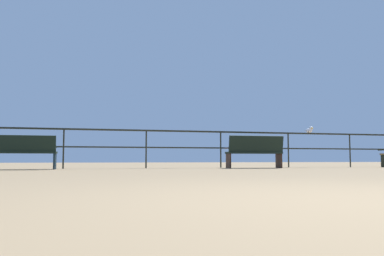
{
  "coord_description": "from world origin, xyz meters",
  "views": [
    {
      "loc": [
        -1.72,
        -2.11,
        0.26
      ],
      "look_at": [
        1.25,
        8.93,
        1.16
      ],
      "focal_mm": 37.21,
      "sensor_mm": 36.0,
      "label": 1
    }
  ],
  "objects": [
    {
      "name": "bench_near_right",
      "position": [
        3.08,
        8.65,
        0.52
      ],
      "size": [
        1.67,
        0.66,
        0.94
      ],
      "color": "black",
      "rests_on": "ground_plane"
    },
    {
      "name": "bench_near_left",
      "position": [
        -3.32,
        8.65,
        0.49
      ],
      "size": [
        1.8,
        0.67,
        0.86
      ],
      "color": "black",
      "rests_on": "ground_plane"
    },
    {
      "name": "pier_railing",
      "position": [
        0.0,
        9.43,
        0.83
      ],
      "size": [
        23.0,
        0.05,
        1.12
      ],
      "color": "black",
      "rests_on": "ground_plane"
    },
    {
      "name": "ground_plane",
      "position": [
        0.0,
        0.0,
        0.0
      ],
      "size": [
        60.0,
        60.0,
        0.0
      ],
      "primitive_type": "plane",
      "color": "#957A56"
    },
    {
      "name": "seagull_on_rail",
      "position": [
        5.36,
        9.4,
        1.21
      ],
      "size": [
        0.17,
        0.43,
        0.21
      ],
      "color": "silver",
      "rests_on": "pier_railing"
    }
  ]
}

